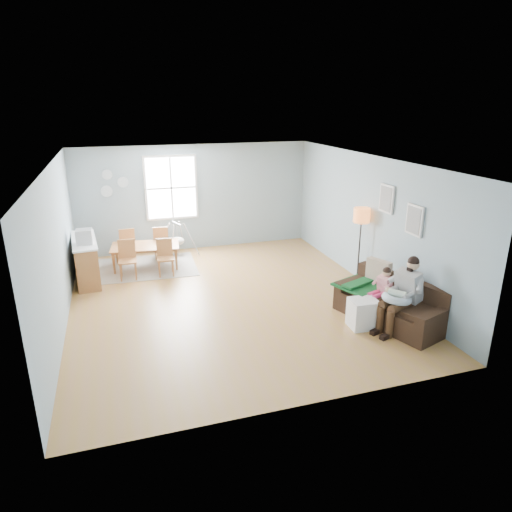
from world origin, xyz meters
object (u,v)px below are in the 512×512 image
object	(u,v)px
chair_ne	(161,241)
monitor	(84,236)
sofa	(392,306)
floor_lamp	(361,222)
chair_sw	(127,257)
chair_nw	(127,243)
toddler	(382,284)
counter	(86,260)
chair_se	(165,255)
storage_cube	(363,313)
dining_table	(146,257)
baby_swing	(178,240)
father	(403,292)

from	to	relation	value
chair_ne	monitor	world-z (taller)	monitor
sofa	floor_lamp	world-z (taller)	floor_lamp
chair_sw	chair_nw	bearing A→B (deg)	87.44
sofa	toddler	size ratio (longest dim) A/B	2.81
chair_sw	counter	world-z (taller)	counter
sofa	chair_se	xyz separation A→B (m)	(-3.53, 3.53, 0.18)
storage_cube	sofa	bearing A→B (deg)	5.03
chair_se	sofa	bearing A→B (deg)	-44.93
floor_lamp	counter	world-z (taller)	floor_lamp
dining_table	chair_sw	distance (m)	0.72
chair_nw	baby_swing	bearing A→B (deg)	8.09
chair_sw	chair_nw	distance (m)	1.12
toddler	counter	xyz separation A→B (m)	(-5.08, 3.56, -0.19)
father	chair_sw	xyz separation A→B (m)	(-4.32, 3.86, -0.20)
counter	chair_ne	bearing A→B (deg)	28.76
sofa	counter	world-z (taller)	counter
counter	chair_nw	bearing A→B (deg)	46.92
floor_lamp	baby_swing	size ratio (longest dim) A/B	1.59
floor_lamp	dining_table	world-z (taller)	floor_lamp
toddler	chair_ne	size ratio (longest dim) A/B	0.89
chair_ne	baby_swing	distance (m)	0.48
chair_sw	baby_swing	world-z (taller)	chair_sw
chair_se	monitor	bearing A→B (deg)	-175.65
sofa	chair_nw	xyz separation A→B (m)	(-4.30, 4.68, 0.20)
father	chair_ne	bearing A→B (deg)	125.01
dining_table	monitor	xyz separation A→B (m)	(-1.25, -0.70, 0.80)
storage_cube	baby_swing	size ratio (longest dim) A/B	0.49
storage_cube	chair_ne	size ratio (longest dim) A/B	0.61
floor_lamp	chair_nw	bearing A→B (deg)	147.27
chair_ne	chair_se	bearing A→B (deg)	-91.98
toddler	counter	distance (m)	6.20
toddler	chair_se	world-z (taller)	toddler
toddler	chair_nw	distance (m)	6.16
chair_nw	baby_swing	distance (m)	1.24
chair_se	monitor	xyz separation A→B (m)	(-1.63, -0.12, 0.62)
storage_cube	monitor	world-z (taller)	monitor
toddler	storage_cube	bearing A→B (deg)	-156.95
sofa	chair_se	bearing A→B (deg)	135.07
storage_cube	chair_ne	bearing A→B (deg)	121.55
father	toddler	world-z (taller)	father
toddler	floor_lamp	bearing A→B (deg)	74.93
sofa	dining_table	xyz separation A→B (m)	(-3.92, 4.10, -0.01)
sofa	baby_swing	size ratio (longest dim) A/B	2.02
sofa	toddler	bearing A→B (deg)	130.29
chair_sw	toddler	bearing A→B (deg)	-38.96
toddler	chair_sw	world-z (taller)	toddler
chair_ne	chair_sw	bearing A→B (deg)	-128.14
dining_table	chair_sw	xyz separation A→B (m)	(-0.43, -0.54, 0.21)
chair_se	monitor	world-z (taller)	monitor
sofa	monitor	distance (m)	6.24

